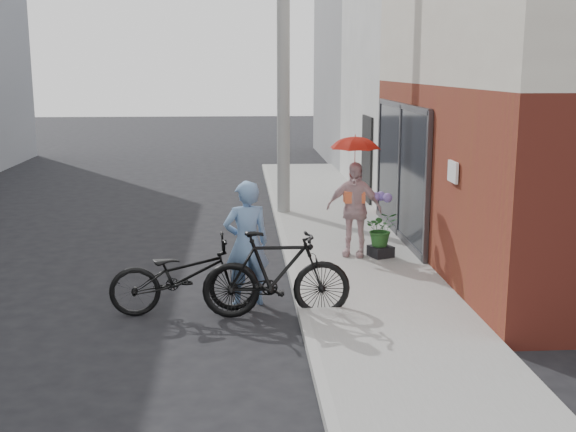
{
  "coord_description": "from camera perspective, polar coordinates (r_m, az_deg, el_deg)",
  "views": [
    {
      "loc": [
        0.13,
        -9.78,
        3.28
      ],
      "look_at": [
        0.84,
        0.73,
        1.1
      ],
      "focal_mm": 45.0,
      "sensor_mm": 36.0,
      "label": 1
    }
  ],
  "objects": [
    {
      "name": "east_building_far",
      "position": [
        26.73,
        11.71,
        11.91
      ],
      "size": [
        8.0,
        8.0,
        7.0
      ],
      "primitive_type": "cube",
      "color": "gray",
      "rests_on": "ground"
    },
    {
      "name": "officer",
      "position": [
        10.02,
        -3.3,
        -2.18
      ],
      "size": [
        0.72,
        0.56,
        1.77
      ],
      "primitive_type": "imported",
      "rotation": [
        0.0,
        0.0,
        3.37
      ],
      "color": "#678AB7",
      "rests_on": "ground"
    },
    {
      "name": "parasol",
      "position": [
        12.07,
        5.33,
        5.95
      ],
      "size": [
        0.81,
        0.81,
        0.71
      ],
      "primitive_type": "imported",
      "color": "red",
      "rests_on": "kimono_woman"
    },
    {
      "name": "potted_plant",
      "position": [
        12.27,
        7.38,
        -1.01
      ],
      "size": [
        0.54,
        0.47,
        0.6
      ],
      "primitive_type": "imported",
      "color": "#275D25",
      "rests_on": "planter"
    },
    {
      "name": "curb",
      "position": [
        12.24,
        0.05,
        -3.57
      ],
      "size": [
        0.12,
        24.0,
        0.12
      ],
      "primitive_type": "cube",
      "color": "#9E9E99",
      "rests_on": "ground"
    },
    {
      "name": "planter",
      "position": [
        12.37,
        7.33,
        -2.78
      ],
      "size": [
        0.45,
        0.45,
        0.18
      ],
      "primitive_type": "cube",
      "rotation": [
        0.0,
        0.0,
        0.39
      ],
      "color": "black",
      "rests_on": "sidewalk"
    },
    {
      "name": "sidewalk",
      "position": [
        12.37,
        5.43,
        -3.46
      ],
      "size": [
        2.2,
        24.0,
        0.12
      ],
      "primitive_type": "cube",
      "color": "gray",
      "rests_on": "ground"
    },
    {
      "name": "utility_pole",
      "position": [
        15.81,
        -0.37,
        12.48
      ],
      "size": [
        0.28,
        0.28,
        7.0
      ],
      "primitive_type": "cylinder",
      "color": "#9E9E99",
      "rests_on": "ground"
    },
    {
      "name": "plaster_building",
      "position": [
        20.07,
        17.12,
        11.8
      ],
      "size": [
        8.0,
        6.0,
        7.0
      ],
      "primitive_type": "cube",
      "color": "silver",
      "rests_on": "ground"
    },
    {
      "name": "bike_left",
      "position": [
        9.85,
        -8.18,
        -4.68
      ],
      "size": [
        2.07,
        0.92,
        1.05
      ],
      "primitive_type": "imported",
      "rotation": [
        0.0,
        0.0,
        1.68
      ],
      "color": "black",
      "rests_on": "ground"
    },
    {
      "name": "kimono_woman",
      "position": [
        12.24,
        5.23,
        0.54
      ],
      "size": [
        1.02,
        0.7,
        1.61
      ],
      "primitive_type": "imported",
      "rotation": [
        0.0,
        0.0,
        -0.37
      ],
      "color": "beige",
      "rests_on": "sidewalk"
    },
    {
      "name": "bike_right",
      "position": [
        9.57,
        -0.91,
        -4.63
      ],
      "size": [
        1.97,
        0.56,
        1.18
      ],
      "primitive_type": "imported",
      "rotation": [
        0.0,
        0.0,
        1.57
      ],
      "color": "black",
      "rests_on": "ground"
    },
    {
      "name": "ground",
      "position": [
        10.32,
        -4.43,
        -6.89
      ],
      "size": [
        80.0,
        80.0,
        0.0
      ],
      "primitive_type": "plane",
      "color": "black",
      "rests_on": "ground"
    }
  ]
}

